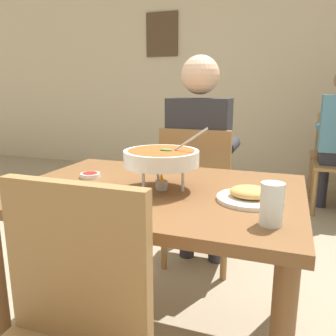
{
  "coord_description": "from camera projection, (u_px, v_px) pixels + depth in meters",
  "views": [
    {
      "loc": [
        0.5,
        -1.26,
        1.13
      ],
      "look_at": [
        0.0,
        0.15,
        0.78
      ],
      "focal_mm": 36.61,
      "sensor_mm": 36.0,
      "label": 1
    }
  ],
  "objects": [
    {
      "name": "cafe_rear_partition",
      "position": [
        252.0,
        57.0,
        4.27
      ],
      "size": [
        10.0,
        0.1,
        3.0
      ],
      "primitive_type": "cube",
      "color": "beige",
      "rests_on": "ground_plane"
    },
    {
      "name": "napkin_folded",
      "position": [
        38.0,
        187.0,
        1.39
      ],
      "size": [
        0.13,
        0.1,
        0.02
      ],
      "primitive_type": "cube",
      "rotation": [
        0.0,
        0.0,
        -0.19
      ],
      "color": "white",
      "rests_on": "dining_table_main"
    },
    {
      "name": "appetizer_plate",
      "position": [
        250.0,
        196.0,
        1.24
      ],
      "size": [
        0.24,
        0.24,
        0.06
      ],
      "color": "white",
      "rests_on": "dining_table_main"
    },
    {
      "name": "curry_bowl",
      "position": [
        161.0,
        158.0,
        1.36
      ],
      "size": [
        0.33,
        0.3,
        0.26
      ],
      "color": "silver",
      "rests_on": "dining_table_main"
    },
    {
      "name": "drink_glass",
      "position": [
        272.0,
        206.0,
        1.01
      ],
      "size": [
        0.07,
        0.07,
        0.13
      ],
      "color": "silver",
      "rests_on": "dining_table_main"
    },
    {
      "name": "dining_table_main",
      "position": [
        156.0,
        213.0,
        1.43
      ],
      "size": [
        1.17,
        0.84,
        0.73
      ],
      "color": "brown",
      "rests_on": "ground_plane"
    },
    {
      "name": "picture_frame_hung",
      "position": [
        162.0,
        34.0,
        4.53
      ],
      "size": [
        0.44,
        0.03,
        0.56
      ],
      "primitive_type": "cube",
      "color": "#4C3823"
    },
    {
      "name": "chair_diner_main",
      "position": [
        198.0,
        191.0,
        2.11
      ],
      "size": [
        0.44,
        0.44,
        0.9
      ],
      "color": "olive",
      "rests_on": "ground_plane"
    },
    {
      "name": "spoon_utensil",
      "position": [
        35.0,
        192.0,
        1.33
      ],
      "size": [
        0.06,
        0.17,
        0.01
      ],
      "primitive_type": "cube",
      "rotation": [
        0.0,
        0.0,
        -0.27
      ],
      "color": "silver",
      "rests_on": "dining_table_main"
    },
    {
      "name": "sauce_dish",
      "position": [
        90.0,
        175.0,
        1.57
      ],
      "size": [
        0.09,
        0.09,
        0.02
      ],
      "color": "white",
      "rests_on": "dining_table_main"
    },
    {
      "name": "diner_main",
      "position": [
        200.0,
        152.0,
        2.08
      ],
      "size": [
        0.4,
        0.45,
        1.31
      ],
      "color": "#2D2D38",
      "rests_on": "ground_plane"
    },
    {
      "name": "fork_utensil",
      "position": [
        25.0,
        191.0,
        1.35
      ],
      "size": [
        0.09,
        0.16,
        0.01
      ],
      "primitive_type": "cube",
      "rotation": [
        0.0,
        0.0,
        0.48
      ],
      "color": "silver",
      "rests_on": "dining_table_main"
    },
    {
      "name": "rice_plate",
      "position": [
        89.0,
        198.0,
        1.21
      ],
      "size": [
        0.24,
        0.24,
        0.06
      ],
      "color": "white",
      "rests_on": "dining_table_main"
    }
  ]
}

